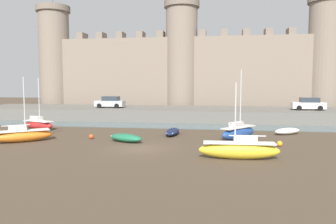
{
  "coord_description": "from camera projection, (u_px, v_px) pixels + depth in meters",
  "views": [
    {
      "loc": [
        6.01,
        -24.68,
        5.15
      ],
      "look_at": [
        1.6,
        4.47,
        2.5
      ],
      "focal_mm": 35.0,
      "sensor_mm": 36.0,
      "label": 1
    }
  ],
  "objects": [
    {
      "name": "quay_road",
      "position": [
        174.0,
        114.0,
        45.95
      ],
      "size": [
        57.24,
        10.0,
        1.61
      ],
      "primitive_type": "cube",
      "color": "#666059",
      "rests_on": "ground"
    },
    {
      "name": "car_quay_centre_east",
      "position": [
        110.0,
        102.0,
        46.36
      ],
      "size": [
        4.13,
        1.93,
        1.62
      ],
      "color": "#B2B5B7",
      "rests_on": "quay_road"
    },
    {
      "name": "ground_plane",
      "position": [
        139.0,
        148.0,
        25.66
      ],
      "size": [
        160.0,
        160.0,
        0.0
      ],
      "primitive_type": "plane",
      "color": "#4C3D2D"
    },
    {
      "name": "rowboat_midflat_left",
      "position": [
        287.0,
        131.0,
        32.69
      ],
      "size": [
        3.24,
        2.76,
        0.64
      ],
      "color": "silver",
      "rests_on": "ground"
    },
    {
      "name": "sailboat_midflat_centre",
      "position": [
        239.0,
        149.0,
        22.09
      ],
      "size": [
        5.48,
        1.42,
        5.17
      ],
      "color": "yellow",
      "rests_on": "ground"
    },
    {
      "name": "sailboat_near_channel_left",
      "position": [
        38.0,
        124.0,
        36.07
      ],
      "size": [
        4.5,
        2.86,
        5.68
      ],
      "color": "red",
      "rests_on": "ground"
    },
    {
      "name": "water_channel",
      "position": [
        166.0,
        126.0,
        38.88
      ],
      "size": [
        80.0,
        4.5,
        0.1
      ],
      "primitive_type": "cube",
      "color": "slate",
      "rests_on": "ground"
    },
    {
      "name": "car_quay_west",
      "position": [
        308.0,
        104.0,
        42.35
      ],
      "size": [
        4.13,
        1.93,
        1.62
      ],
      "color": "silver",
      "rests_on": "quay_road"
    },
    {
      "name": "sailboat_foreground_centre",
      "position": [
        22.0,
        135.0,
        28.48
      ],
      "size": [
        4.83,
        4.16,
        5.66
      ],
      "color": "orange",
      "rests_on": "ground"
    },
    {
      "name": "mooring_buoy_off_centre",
      "position": [
        91.0,
        137.0,
        30.01
      ],
      "size": [
        0.43,
        0.43,
        0.43
      ],
      "primitive_type": "sphere",
      "color": "#E04C1E",
      "rests_on": "ground"
    },
    {
      "name": "mooring_buoy_mid_mud",
      "position": [
        280.0,
        144.0,
        26.45
      ],
      "size": [
        0.46,
        0.46,
        0.46
      ],
      "primitive_type": "sphere",
      "color": "orange",
      "rests_on": "ground"
    },
    {
      "name": "rowboat_near_channel_right",
      "position": [
        126.0,
        138.0,
        28.48
      ],
      "size": [
        3.58,
        2.52,
        0.71
      ],
      "color": "#1E6B47",
      "rests_on": "ground"
    },
    {
      "name": "mooring_buoy_near_channel",
      "position": [
        46.0,
        132.0,
        32.64
      ],
      "size": [
        0.39,
        0.39,
        0.39
      ],
      "primitive_type": "sphere",
      "color": "#E04C1E",
      "rests_on": "ground"
    },
    {
      "name": "rowboat_foreground_left",
      "position": [
        172.0,
        132.0,
        32.42
      ],
      "size": [
        1.34,
        4.0,
        0.59
      ],
      "color": "#141E3D",
      "rests_on": "ground"
    },
    {
      "name": "castle",
      "position": [
        182.0,
        67.0,
        54.64
      ],
      "size": [
        51.06,
        5.82,
        21.43
      ],
      "color": "gray",
      "rests_on": "ground"
    },
    {
      "name": "sailboat_midflat_right",
      "position": [
        238.0,
        132.0,
        29.56
      ],
      "size": [
        3.79,
        4.34,
        6.31
      ],
      "color": "#234793",
      "rests_on": "ground"
    }
  ]
}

